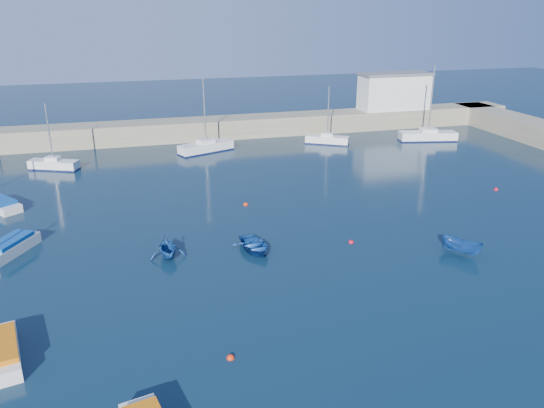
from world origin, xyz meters
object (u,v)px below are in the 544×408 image
object	(u,v)px
dinghy_left	(167,247)
motorboat_1	(11,246)
motorboat_0	(1,352)
dinghy_center	(254,246)
dinghy_right	(462,246)
sailboat_6	(206,147)
sailboat_8	(428,136)
sailboat_7	(327,139)
harbor_office	(394,92)
motorboat_2	(0,204)
sailboat_5	(54,164)

from	to	relation	value
dinghy_left	motorboat_1	bearing A→B (deg)	159.17
motorboat_0	motorboat_1	size ratio (longest dim) A/B	1.04
dinghy_center	dinghy_right	size ratio (longest dim) A/B	1.22
sailboat_6	motorboat_1	distance (m)	30.71
sailboat_8	sailboat_6	bearing A→B (deg)	98.19
motorboat_0	motorboat_1	xyz separation A→B (m)	(-1.71, 13.49, 0.03)
sailboat_8	dinghy_right	distance (m)	35.64
sailboat_7	dinghy_left	bearing A→B (deg)	171.67
harbor_office	dinghy_right	distance (m)	44.30
motorboat_1	dinghy_center	xyz separation A→B (m)	(17.14, -4.38, -0.14)
dinghy_left	dinghy_center	bearing A→B (deg)	-7.76
motorboat_2	dinghy_left	distance (m)	19.31
sailboat_8	motorboat_2	distance (m)	51.93
dinghy_left	sailboat_6	bearing A→B (deg)	73.80
harbor_office	sailboat_6	size ratio (longest dim) A/B	1.09
sailboat_8	dinghy_center	distance (m)	40.92
dinghy_right	motorboat_2	bearing A→B (deg)	118.64
sailboat_5	sailboat_6	xyz separation A→B (m)	(17.36, 2.97, 0.07)
harbor_office	sailboat_8	world-z (taller)	sailboat_8
motorboat_0	motorboat_2	world-z (taller)	motorboat_0
motorboat_0	dinghy_left	bearing A→B (deg)	34.40
motorboat_1	motorboat_2	size ratio (longest dim) A/B	0.98
dinghy_center	dinghy_right	world-z (taller)	dinghy_right
sailboat_5	motorboat_1	size ratio (longest dim) A/B	1.52
harbor_office	motorboat_2	distance (m)	54.77
harbor_office	dinghy_left	size ratio (longest dim) A/B	3.40
motorboat_2	dinghy_right	distance (m)	39.01
harbor_office	dinghy_left	world-z (taller)	harbor_office
sailboat_8	motorboat_1	xyz separation A→B (m)	(-47.78, -22.74, -0.13)
harbor_office	sailboat_7	distance (m)	15.88
sailboat_5	motorboat_0	xyz separation A→B (m)	(0.90, -35.28, -0.08)
sailboat_7	dinghy_right	xyz separation A→B (m)	(-2.62, -33.58, 0.02)
sailboat_7	dinghy_left	size ratio (longest dim) A/B	2.53
dinghy_left	sailboat_7	bearing A→B (deg)	48.83
dinghy_center	motorboat_0	bearing A→B (deg)	-159.19
sailboat_8	dinghy_center	world-z (taller)	sailboat_8
dinghy_center	harbor_office	bearing A→B (deg)	40.72
sailboat_5	motorboat_0	size ratio (longest dim) A/B	1.46
sailboat_5	motorboat_1	world-z (taller)	sailboat_5
harbor_office	motorboat_1	world-z (taller)	harbor_office
dinghy_left	dinghy_right	distance (m)	21.22
sailboat_6	motorboat_1	size ratio (longest dim) A/B	1.91
sailboat_5	motorboat_0	world-z (taller)	sailboat_5
sailboat_6	dinghy_center	size ratio (longest dim) A/B	2.44
sailboat_8	dinghy_right	bearing A→B (deg)	164.88
sailboat_6	dinghy_right	distance (m)	36.25
dinghy_center	dinghy_left	xyz separation A→B (m)	(-6.24, 0.64, 0.39)
motorboat_0	motorboat_2	distance (m)	23.95
harbor_office	sailboat_5	xyz separation A→B (m)	(-46.51, -10.37, -4.53)
harbor_office	sailboat_5	bearing A→B (deg)	-167.43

